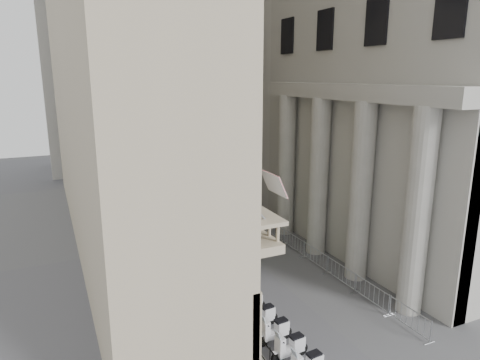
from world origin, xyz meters
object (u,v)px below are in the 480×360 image
Objects in this scene: street_lamp at (151,164)px; pedestrian_a at (193,183)px; pedestrian_b at (202,180)px; security_tent at (156,177)px; info_kiosk at (198,266)px.

street_lamp reaches higher than pedestrian_a.
street_lamp is 11.22m from pedestrian_b.
info_kiosk is at bearing -95.04° from security_tent.
pedestrian_a is at bearing 56.29° from pedestrian_b.
pedestrian_a is at bearing 59.27° from info_kiosk.
pedestrian_a is at bearing 38.27° from security_tent.
street_lamp is at bearing 75.51° from info_kiosk.
street_lamp reaches higher than info_kiosk.
pedestrian_b is at bearing 70.95° from street_lamp.
pedestrian_b is at bearing -165.27° from pedestrian_a.
street_lamp is 4.15× the size of info_kiosk.
security_tent is 15.13m from info_kiosk.
info_kiosk is (-0.26, -11.60, -3.68)m from street_lamp.
street_lamp is at bearing 67.84° from pedestrian_b.
pedestrian_a is (5.87, 18.55, 0.01)m from info_kiosk.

